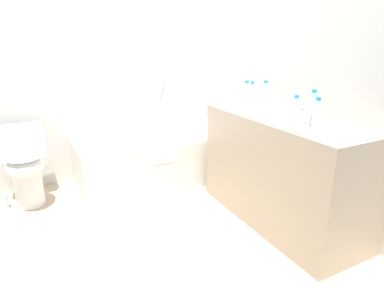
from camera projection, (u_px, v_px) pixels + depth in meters
The scene contains 18 objects.
ground_plane at pixel (138, 237), 2.46m from camera, with size 3.88×3.88×0.00m, color tan.
wall_back_tiled at pixel (88, 57), 3.23m from camera, with size 3.28×0.10×2.53m, color silver.
wall_right_mirror at pixel (300, 60), 2.72m from camera, with size 0.10×3.05×2.53m, color silver.
bathtub at pixel (159, 156), 3.41m from camera, with size 1.65×0.79×1.07m.
toilet at pixel (25, 165), 2.86m from camera, with size 0.39×0.51×0.72m.
vanity_counter at pixel (283, 170), 2.59m from camera, with size 0.60×1.40×0.87m, color tan.
sink_basin at pixel (285, 114), 2.45m from camera, with size 0.28×0.28×0.05m, color white.
sink_faucet at pixel (301, 111), 2.52m from camera, with size 0.12×0.15×0.06m.
water_bottle_0 at pixel (296, 110), 2.24m from camera, with size 0.06×0.06×0.20m.
water_bottle_1 at pixel (265, 96), 2.65m from camera, with size 0.06×0.06×0.25m.
water_bottle_2 at pixel (252, 95), 2.79m from camera, with size 0.06×0.06×0.22m.
water_bottle_3 at pixel (246, 96), 2.72m from camera, with size 0.06×0.06×0.24m.
water_bottle_4 at pixel (317, 114), 2.12m from camera, with size 0.06×0.06×0.20m.
water_bottle_5 at pixel (312, 109), 2.18m from camera, with size 0.06×0.06×0.24m.
drinking_glass_0 at pixel (346, 129), 1.97m from camera, with size 0.07×0.07×0.09m, color white.
drinking_glass_1 at pixel (241, 100), 2.90m from camera, with size 0.07×0.07×0.09m, color white.
drinking_glass_2 at pixel (326, 126), 2.03m from camera, with size 0.08×0.08×0.08m, color white.
toilet_paper_roll at pixel (1, 202), 2.84m from camera, with size 0.11×0.11×0.13m, color white.
Camera 1 is at (-0.61, -2.08, 1.43)m, focal length 30.26 mm.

